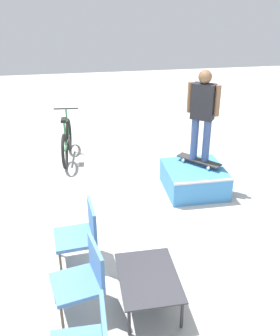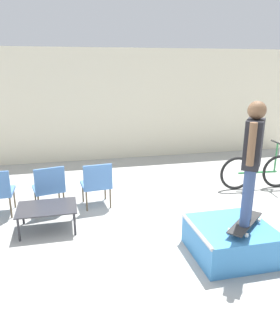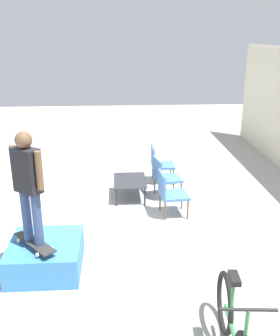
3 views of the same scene
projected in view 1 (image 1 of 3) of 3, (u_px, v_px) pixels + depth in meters
ground_plane at (180, 240)px, 5.50m from camera, size 24.00×24.00×0.00m
skate_ramp_box at (194, 179)px, 6.75m from camera, size 1.08×1.03×0.47m
skateboard_on_ramp at (199, 160)px, 6.75m from camera, size 0.77×0.70×0.07m
person_skater at (203, 110)px, 6.33m from camera, size 0.39×0.47×1.60m
coffee_table at (148, 279)px, 4.26m from camera, size 0.93×0.67×0.40m
patio_chair_center at (84, 277)px, 4.11m from camera, size 0.62×0.62×0.87m
patio_chair_right at (81, 232)px, 4.86m from camera, size 0.57×0.57×0.87m
bicycle at (67, 142)px, 7.93m from camera, size 1.67×0.52×1.01m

